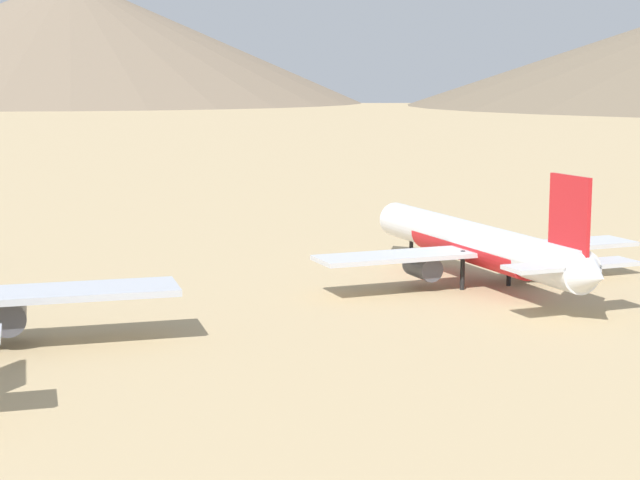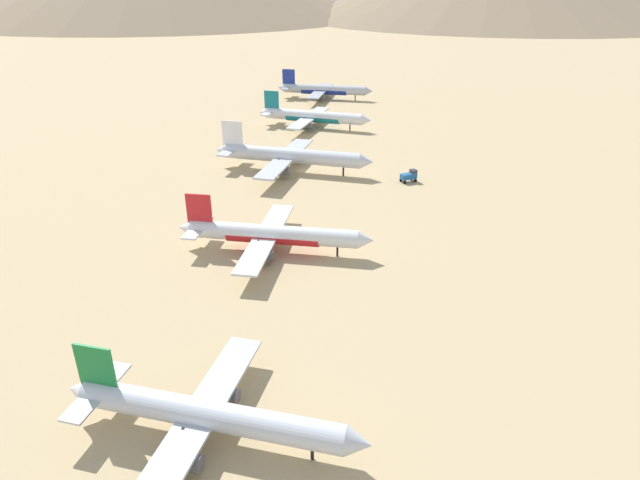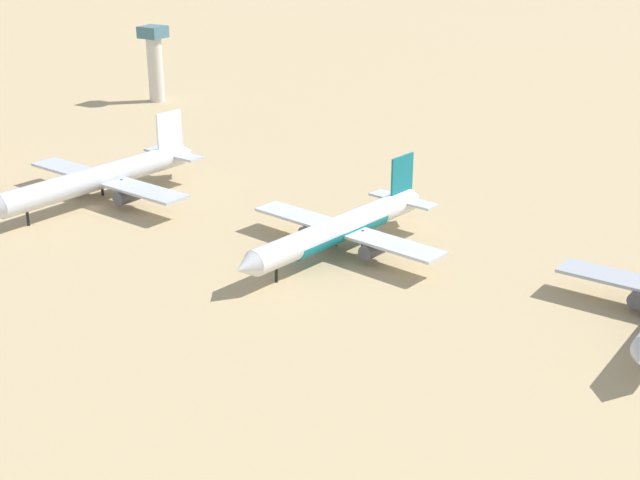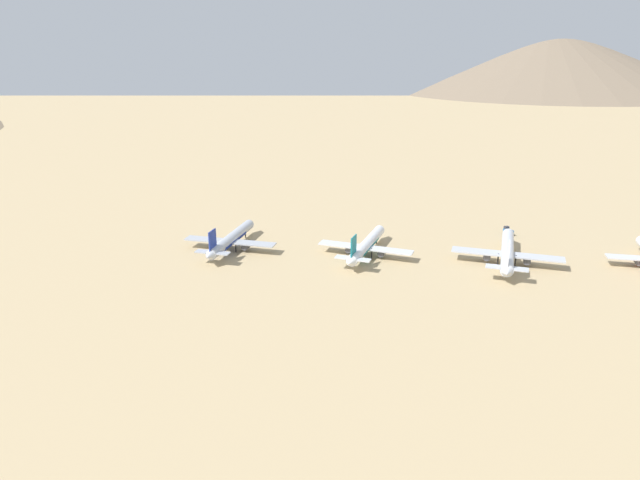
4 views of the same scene
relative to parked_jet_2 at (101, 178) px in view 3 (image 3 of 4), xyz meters
The scene contains 4 objects.
ground_plane 6.78m from the parked_jet_2, 14.38° to the left, with size 1800.00×1800.00×0.00m, color tan.
parked_jet_2 is the anchor object (origin of this frame).
parked_jet_3 58.43m from the parked_jet_2, 89.63° to the left, with size 50.58×41.45×14.67m.
control_tower 99.77m from the parked_jet_2, 147.01° to the right, with size 7.20×7.20×23.63m.
Camera 3 is at (127.37, 128.34, 61.38)m, focal length 49.14 mm.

